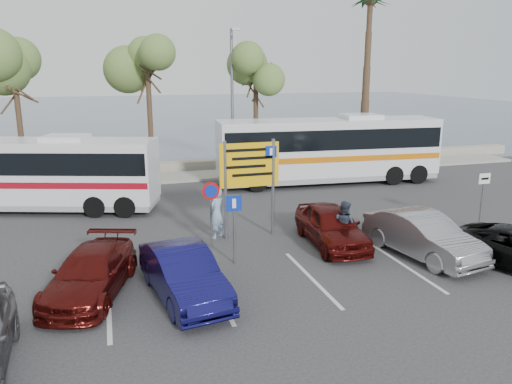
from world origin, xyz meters
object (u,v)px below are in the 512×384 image
object	(u,v)px
car_silver_b	(423,235)
pedestrian_far	(344,225)
car_maroon	(91,273)
pedestrian_near	(217,213)
car_blue	(184,274)
coach_bus_right	(328,152)
direction_sign	(250,172)
coach_bus_left	(33,176)
car_red	(331,226)
street_lamp_right	(232,96)

from	to	relation	value
car_silver_b	pedestrian_far	bearing A→B (deg)	137.65
car_maroon	pedestrian_near	size ratio (longest dim) A/B	2.30
car_blue	pedestrian_near	distance (m)	4.98
coach_bus_right	car_maroon	size ratio (longest dim) A/B	2.78
car_silver_b	pedestrian_near	distance (m)	7.18
direction_sign	coach_bus_left	size ratio (longest dim) A/B	0.33
car_red	coach_bus_right	bearing A→B (deg)	69.72
car_blue	direction_sign	bearing A→B (deg)	45.26
street_lamp_right	car_red	distance (m)	12.64
car_maroon	car_red	size ratio (longest dim) A/B	1.04
car_silver_b	car_red	bearing A→B (deg)	131.98
street_lamp_right	car_maroon	bearing A→B (deg)	-118.64
car_red	car_blue	bearing A→B (deg)	-150.83
coach_bus_right	pedestrian_far	size ratio (longest dim) A/B	7.01
pedestrian_far	car_silver_b	bearing A→B (deg)	-153.11
direction_sign	car_silver_b	size ratio (longest dim) A/B	0.82
street_lamp_right	pedestrian_far	size ratio (longest dim) A/B	4.68
street_lamp_right	coach_bus_left	xyz separation A→B (m)	(-10.03, -4.22, -3.06)
pedestrian_far	coach_bus_right	bearing A→B (deg)	-52.24
car_blue	coach_bus_right	bearing A→B (deg)	41.29
coach_bus_right	car_maroon	xyz separation A→B (m)	(-12.02, -10.74, -1.08)
pedestrian_near	pedestrian_far	size ratio (longest dim) A/B	1.10
direction_sign	car_maroon	distance (m)	6.75
street_lamp_right	car_blue	world-z (taller)	street_lamp_right
pedestrian_near	pedestrian_far	distance (m)	4.59
coach_bus_right	coach_bus_left	bearing A→B (deg)	-175.28
car_blue	street_lamp_right	bearing A→B (deg)	61.56
street_lamp_right	coach_bus_right	bearing A→B (deg)	-33.86
car_blue	car_red	bearing A→B (deg)	16.24
car_silver_b	pedestrian_far	xyz separation A→B (m)	(-2.18, 1.39, 0.13)
coach_bus_right	direction_sign	bearing A→B (deg)	-131.65
coach_bus_left	car_blue	bearing A→B (deg)	-64.88
direction_sign	coach_bus_right	world-z (taller)	coach_bus_right
street_lamp_right	coach_bus_left	size ratio (longest dim) A/B	0.74
street_lamp_right	direction_sign	size ratio (longest dim) A/B	2.23
car_maroon	car_red	distance (m)	8.20
coach_bus_left	car_silver_b	distance (m)	16.18
street_lamp_right	car_red	xyz separation A→B (m)	(0.50, -12.02, -3.89)
street_lamp_right	pedestrian_near	distance (m)	11.22
coach_bus_left	pedestrian_far	xyz separation A→B (m)	(10.75, -8.30, -0.68)
street_lamp_right	coach_bus_right	size ratio (longest dim) A/B	0.67
direction_sign	pedestrian_near	distance (m)	1.92
coach_bus_left	car_maroon	size ratio (longest dim) A/B	2.50
direction_sign	car_red	bearing A→B (deg)	-34.22
street_lamp_right	car_blue	bearing A→B (deg)	-109.19
pedestrian_near	direction_sign	bearing A→B (deg)	133.63
street_lamp_right	pedestrian_far	distance (m)	13.09
street_lamp_right	pedestrian_near	xyz separation A→B (m)	(-3.19, -10.11, -3.66)
street_lamp_right	car_silver_b	distance (m)	14.73
street_lamp_right	car_silver_b	bearing A→B (deg)	-78.22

